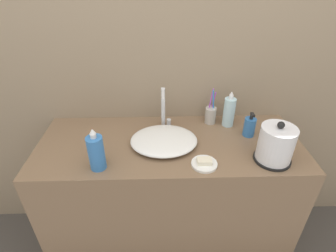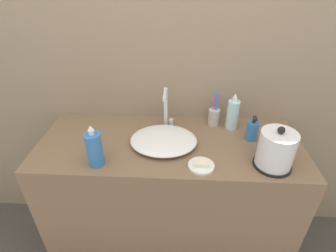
# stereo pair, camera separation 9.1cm
# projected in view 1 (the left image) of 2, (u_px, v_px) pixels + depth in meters

# --- Properties ---
(wall_back) EXTENTS (6.00, 0.04, 2.60)m
(wall_back) POSITION_uv_depth(u_px,v_px,m) (168.00, 36.00, 1.33)
(wall_back) COLOR gray
(wall_back) RESTS_ON ground_plane
(vanity_counter) EXTENTS (1.35, 0.53, 0.83)m
(vanity_counter) POSITION_uv_depth(u_px,v_px,m) (170.00, 199.00, 1.57)
(vanity_counter) COLOR brown
(vanity_counter) RESTS_ON ground_plane
(sink_basin) EXTENTS (0.34, 0.28, 0.05)m
(sink_basin) POSITION_uv_depth(u_px,v_px,m) (164.00, 140.00, 1.32)
(sink_basin) COLOR white
(sink_basin) RESTS_ON vanity_counter
(faucet) EXTENTS (0.06, 0.13, 0.23)m
(faucet) POSITION_uv_depth(u_px,v_px,m) (164.00, 107.00, 1.40)
(faucet) COLOR silver
(faucet) RESTS_ON vanity_counter
(electric_kettle) EXTENTS (0.17, 0.17, 0.21)m
(electric_kettle) POSITION_uv_depth(u_px,v_px,m) (275.00, 146.00, 1.18)
(electric_kettle) COLOR black
(electric_kettle) RESTS_ON vanity_counter
(toothbrush_cup) EXTENTS (0.06, 0.06, 0.21)m
(toothbrush_cup) POSITION_uv_depth(u_px,v_px,m) (211.00, 115.00, 1.48)
(toothbrush_cup) COLOR #B7B2A8
(toothbrush_cup) RESTS_ON vanity_counter
(lotion_bottle) EXTENTS (0.06, 0.06, 0.14)m
(lotion_bottle) POSITION_uv_depth(u_px,v_px,m) (249.00, 127.00, 1.37)
(lotion_bottle) COLOR #3370B7
(lotion_bottle) RESTS_ON vanity_counter
(shampoo_bottle) EXTENTS (0.07, 0.07, 0.21)m
(shampoo_bottle) POSITION_uv_depth(u_px,v_px,m) (96.00, 152.00, 1.14)
(shampoo_bottle) COLOR #3370B7
(shampoo_bottle) RESTS_ON vanity_counter
(mouthwash_bottle) EXTENTS (0.06, 0.06, 0.21)m
(mouthwash_bottle) POSITION_uv_depth(u_px,v_px,m) (229.00, 112.00, 1.44)
(mouthwash_bottle) COLOR silver
(mouthwash_bottle) RESTS_ON vanity_counter
(soap_dish) EXTENTS (0.12, 0.12, 0.03)m
(soap_dish) POSITION_uv_depth(u_px,v_px,m) (204.00, 163.00, 1.19)
(soap_dish) COLOR white
(soap_dish) RESTS_ON vanity_counter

